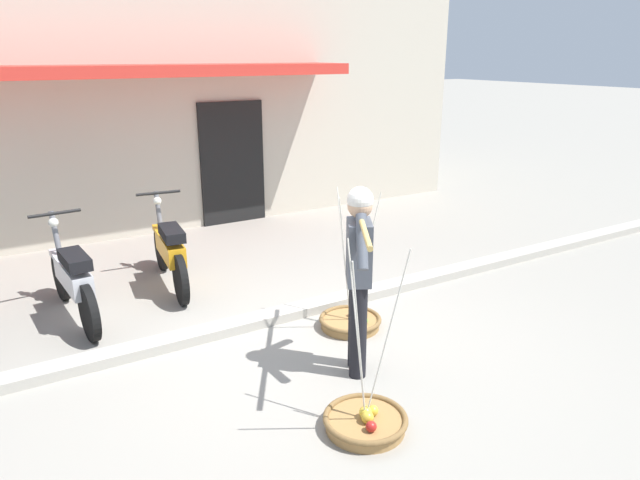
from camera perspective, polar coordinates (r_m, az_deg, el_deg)
ground_plane at (r=5.73m, az=-0.98°, el=-10.47°), size 90.00×90.00×0.00m
sidewalk_curb at (r=6.26m, az=-4.20°, el=-7.42°), size 20.00×0.24×0.10m
fruit_vendor at (r=4.93m, az=3.84°, el=-2.87°), size 0.89×1.51×1.70m
fruit_basket_left_side at (r=6.08m, az=3.03°, el=-7.97°), size 0.65×0.65×1.45m
fruit_basket_right_side at (r=4.60m, az=4.52°, el=-17.34°), size 0.65×0.65×1.45m
motorcycle_second_in_row at (r=6.64m, az=-23.23°, el=-3.61°), size 0.54×1.82×1.09m
motorcycle_third_in_row at (r=7.21m, az=-14.63°, el=-1.06°), size 0.54×1.82×1.09m
storefront_building at (r=11.48m, az=-23.23°, el=13.43°), size 13.00×6.00×4.20m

